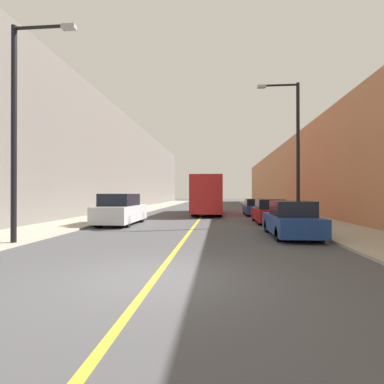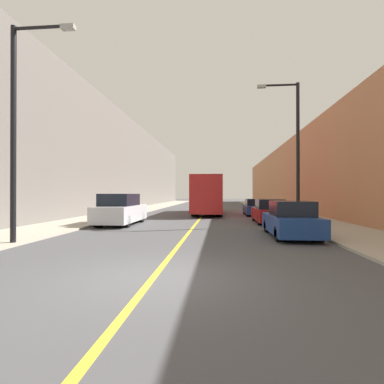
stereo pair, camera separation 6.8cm
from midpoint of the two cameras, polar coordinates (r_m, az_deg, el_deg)
The scene contains 13 objects.
ground_plane at distance 7.00m, azimuth -7.36°, elevation -15.95°, with size 200.00×200.00×0.00m, color #474749.
sidewalk_left at distance 37.71m, azimuth -8.65°, elevation -3.08°, with size 3.56×72.00×0.10m, color #A89E8C.
sidewalk_right at distance 37.12m, azimuth 14.53°, elevation -3.12°, with size 3.56×72.00×0.10m, color #A89E8C.
building_row_left at distance 38.91m, azimuth -14.08°, elevation 5.09°, with size 4.00×72.00×11.06m, color #66605B.
building_row_right at distance 37.94m, azimuth 20.17°, elevation 2.95°, with size 4.00×72.00×8.04m, color #B2724C.
road_center_line at distance 36.66m, azimuth 2.85°, elevation -3.24°, with size 0.16×72.00×0.01m, color gold.
bus at distance 27.77m, azimuth 3.04°, elevation -0.47°, with size 2.54×10.55×3.37m.
parked_suv_left at distance 18.70m, azimuth -13.54°, elevation -3.40°, with size 1.99×4.98×1.88m.
car_right_near at distance 13.79m, azimuth 18.25°, elevation -5.21°, with size 1.82×4.50×1.57m.
car_right_mid at distance 19.89m, azimuth 14.38°, elevation -3.74°, with size 1.79×4.72×1.53m.
car_right_far at distance 26.48m, azimuth 11.85°, elevation -2.96°, with size 1.82×4.71×1.44m.
street_lamp_left at distance 12.88m, azimuth -30.22°, elevation 11.81°, with size 2.43×0.24×7.92m.
street_lamp_right at distance 18.66m, azimuth 18.88°, elevation 8.55°, with size 2.43×0.24×8.25m.
Camera 1 is at (1.42, -6.58, 1.89)m, focal length 28.00 mm.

